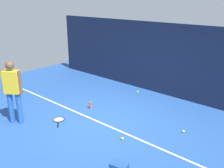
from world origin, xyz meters
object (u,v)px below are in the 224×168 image
tennis_ball_by_fence (138,92)px  water_bottle (90,105)px  tennis_player (13,89)px  tennis_ball_mid_court (183,131)px  tennis_ball_near_player (122,139)px  tennis_racket (59,120)px

tennis_ball_by_fence → water_bottle: 2.06m
tennis_player → tennis_ball_mid_court: (3.60, 2.49, -0.93)m
tennis_ball_by_fence → tennis_ball_mid_court: size_ratio=1.00×
tennis_player → tennis_ball_near_player: bearing=170.4°
tennis_player → tennis_racket: 1.46m
water_bottle → tennis_ball_near_player: bearing=-21.5°
tennis_ball_near_player → water_bottle: bearing=158.5°
tennis_racket → tennis_ball_by_fence: 3.18m
tennis_ball_near_player → water_bottle: size_ratio=0.31×
tennis_racket → tennis_ball_mid_court: bearing=-109.3°
water_bottle → tennis_ball_mid_court: bearing=11.2°
tennis_racket → tennis_player: bearing=88.3°
tennis_ball_near_player → tennis_ball_mid_court: (0.92, 1.28, 0.00)m
tennis_racket → tennis_ball_near_player: bearing=-128.2°
tennis_ball_mid_court → water_bottle: 2.83m
tennis_ball_by_fence → water_bottle: size_ratio=0.31×
tennis_ball_near_player → water_bottle: (-1.86, 0.73, 0.07)m
tennis_player → tennis_ball_by_fence: tennis_player is taller
tennis_ball_near_player → tennis_racket: bearing=-168.6°
tennis_player → tennis_ball_mid_court: tennis_player is taller
tennis_ball_by_fence → tennis_player: bearing=-105.4°
tennis_ball_by_fence → water_bottle: water_bottle is taller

